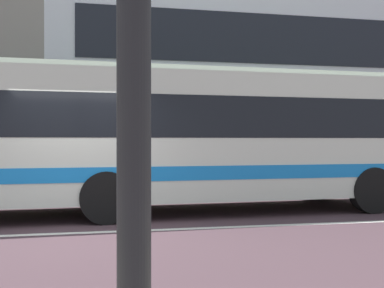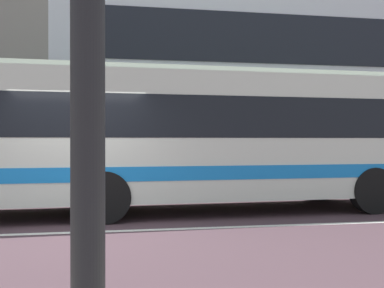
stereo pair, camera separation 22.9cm
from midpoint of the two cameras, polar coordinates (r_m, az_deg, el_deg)
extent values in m
plane|color=#47333A|center=(8.47, -14.08, -10.32)|extent=(160.00, 160.00, 0.00)
cube|color=silver|center=(8.47, -14.09, -10.29)|extent=(60.00, 0.16, 0.01)
cube|color=#346F28|center=(13.67, -11.21, -4.39)|extent=(22.00, 1.10, 0.89)
cube|color=silver|center=(24.09, 15.55, 7.63)|extent=(25.38, 8.88, 9.28)
cube|color=black|center=(20.40, 21.42, 11.08)|extent=(23.35, 0.04, 1.86)
cube|color=silver|center=(10.38, -7.21, 0.85)|extent=(12.02, 3.03, 2.62)
cube|color=black|center=(10.39, -7.21, 3.02)|extent=(11.30, 3.02, 0.84)
cube|color=blue|center=(10.40, -7.20, -3.12)|extent=(11.78, 3.04, 0.28)
cube|color=silver|center=(10.48, -7.21, 8.36)|extent=(11.52, 2.60, 0.12)
cube|color=black|center=(12.58, 20.95, 2.53)|extent=(0.11, 2.17, 0.92)
cylinder|color=black|center=(13.10, 14.31, -4.35)|extent=(1.01, 0.32, 1.00)
cylinder|color=black|center=(11.07, 20.17, -5.21)|extent=(1.01, 0.32, 1.00)
cylinder|color=black|center=(11.56, -11.58, -4.97)|extent=(1.01, 0.32, 1.00)
cylinder|color=black|center=(9.19, -10.96, -6.32)|extent=(1.01, 0.32, 1.00)
cylinder|color=black|center=(2.01, -10.32, 13.62)|extent=(0.14, 0.14, 3.75)
camera|label=1|loc=(0.11, -90.60, 0.00)|focal=44.50mm
camera|label=2|loc=(0.11, 89.40, 0.00)|focal=44.50mm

